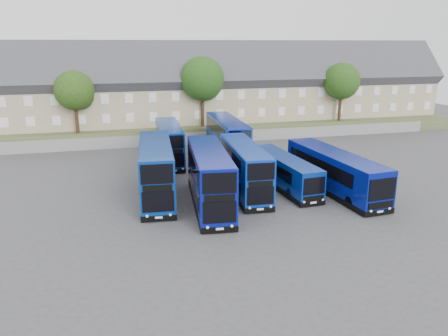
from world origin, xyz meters
TOP-DOWN VIEW (x-y plane):
  - ground at (0.00, 0.00)m, footprint 120.00×120.00m
  - retaining_wall at (0.00, 24.00)m, footprint 70.00×0.40m
  - earth_bank at (0.00, 34.00)m, footprint 80.00×20.00m
  - terrace_row at (6.00, 30.00)m, footprint 66.00×10.40m
  - dd_front_left at (-6.47, 4.52)m, footprint 3.65×11.81m
  - dd_front_mid at (-2.52, 1.37)m, footprint 3.83×11.80m
  - dd_front_right at (1.17, 3.78)m, footprint 3.13×10.84m
  - dd_rear_left at (-3.81, 15.89)m, footprint 2.91×10.54m
  - dd_rear_right at (2.69, 15.37)m, footprint 2.95×11.57m
  - coach_east_a at (5.06, 4.03)m, footprint 3.02×10.77m
  - coach_east_b at (9.00, 2.05)m, footprint 3.75×13.02m
  - tree_west at (-13.85, 25.10)m, footprint 4.80×4.80m
  - tree_mid at (2.15, 25.60)m, footprint 5.76×5.76m
  - tree_east at (22.15, 25.10)m, footprint 5.12×5.12m
  - tree_far at (28.15, 32.10)m, footprint 5.44×5.44m

SIDE VIEW (x-z plane):
  - ground at x=0.00m, z-range 0.00..0.00m
  - retaining_wall at x=0.00m, z-range 0.00..1.50m
  - earth_bank at x=0.00m, z-range 0.00..2.00m
  - coach_east_a at x=5.06m, z-range -0.03..2.87m
  - coach_east_b at x=9.00m, z-range -0.03..3.48m
  - dd_rear_left at x=-3.81m, z-range -0.04..4.11m
  - dd_front_right at x=1.17m, z-range -0.04..4.22m
  - dd_rear_right at x=2.69m, z-range -0.04..4.53m
  - dd_front_mid at x=-2.52m, z-range -0.04..4.57m
  - dd_front_left at x=-6.47m, z-range -0.04..4.59m
  - terrace_row at x=6.00m, z-range 1.00..12.20m
  - tree_west at x=-13.85m, z-range 3.23..10.88m
  - tree_east at x=22.15m, z-range 3.31..11.47m
  - tree_far at x=28.15m, z-range 3.39..12.06m
  - tree_mid at x=2.15m, z-range 3.48..12.66m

